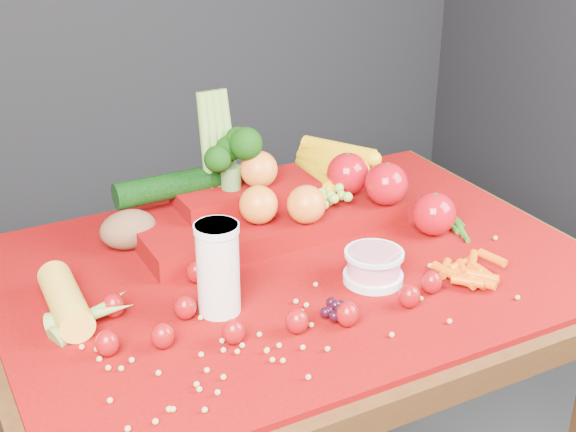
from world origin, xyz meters
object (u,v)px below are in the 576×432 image
milk_glass (218,266)px  yogurt_bowl (374,265)px  table (293,313)px  produce_mound (282,198)px

milk_glass → yogurt_bowl: milk_glass is taller
table → produce_mound: bearing=69.8°
yogurt_bowl → produce_mound: bearing=98.3°
milk_glass → produce_mound: 0.33m
table → produce_mound: (0.06, 0.15, 0.17)m
milk_glass → yogurt_bowl: 0.28m
table → milk_glass: 0.28m
table → milk_glass: milk_glass is taller
table → produce_mound: size_ratio=1.85×
table → yogurt_bowl: 0.21m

